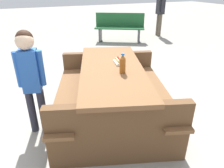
% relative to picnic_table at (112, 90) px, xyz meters
% --- Properties ---
extents(ground_plane, '(30.00, 30.00, 0.00)m').
position_rel_picnic_table_xyz_m(ground_plane, '(0.00, 0.00, -0.44)').
color(ground_plane, gray).
rests_on(ground_plane, ground).
extents(picnic_table, '(2.15, 1.89, 0.75)m').
position_rel_picnic_table_xyz_m(picnic_table, '(0.00, 0.00, 0.00)').
color(picnic_table, brown).
rests_on(picnic_table, ground).
extents(soda_bottle, '(0.07, 0.07, 0.23)m').
position_rel_picnic_table_xyz_m(soda_bottle, '(-0.20, -0.05, 0.41)').
color(soda_bottle, brown).
rests_on(soda_bottle, picnic_table).
extents(hotdog_tray, '(0.19, 0.14, 0.08)m').
position_rel_picnic_table_xyz_m(hotdog_tray, '(0.09, -0.14, 0.34)').
color(hotdog_tray, white).
rests_on(hotdog_tray, picnic_table).
extents(child_in_coat, '(0.22, 0.30, 1.26)m').
position_rel_picnic_table_xyz_m(child_in_coat, '(0.13, 0.94, 0.36)').
color(child_in_coat, '#262633').
rests_on(child_in_coat, ground).
extents(park_bench_near, '(1.06, 1.51, 0.85)m').
position_rel_picnic_table_xyz_m(park_bench_near, '(3.76, -1.86, 0.00)').
color(park_bench_near, '#1E592D').
rests_on(park_bench_near, ground).
extents(bystander_adult, '(0.39, 0.27, 1.61)m').
position_rel_picnic_table_xyz_m(bystander_adult, '(3.94, -3.43, 0.58)').
color(bystander_adult, brown).
rests_on(bystander_adult, ground).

